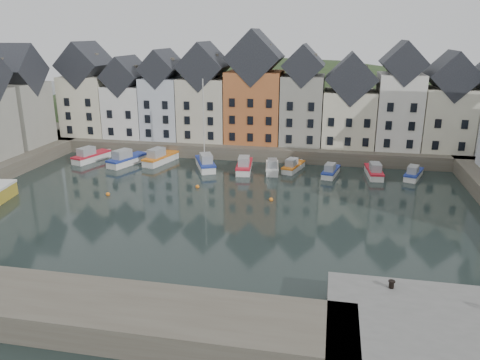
# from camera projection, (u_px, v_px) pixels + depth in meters

# --- Properties ---
(ground) EXTENTS (260.00, 260.00, 0.00)m
(ground) POSITION_uv_depth(u_px,v_px,m) (212.00, 212.00, 52.20)
(ground) COLOR black
(ground) RESTS_ON ground
(far_quay) EXTENTS (90.00, 16.00, 2.00)m
(far_quay) POSITION_uv_depth(u_px,v_px,m) (256.00, 144.00, 79.95)
(far_quay) COLOR #534C3F
(far_quay) RESTS_ON ground
(near_quay) EXTENTS (18.00, 10.00, 2.00)m
(near_quay) POSITION_uv_depth(u_px,v_px,m) (473.00, 338.00, 29.09)
(near_quay) COLOR #60605E
(near_quay) RESTS_ON ground
(hillside) EXTENTS (153.60, 70.40, 64.00)m
(hillside) POSITION_uv_depth(u_px,v_px,m) (273.00, 198.00, 109.97)
(hillside) COLOR #213118
(hillside) RESTS_ON ground
(far_terrace) EXTENTS (72.37, 8.16, 17.78)m
(far_terrace) POSITION_uv_depth(u_px,v_px,m) (274.00, 100.00, 75.10)
(far_terrace) COLOR beige
(far_terrace) RESTS_ON far_quay
(mooring_buoys) EXTENTS (20.50, 5.50, 0.50)m
(mooring_buoys) POSITION_uv_depth(u_px,v_px,m) (191.00, 193.00, 57.89)
(mooring_buoys) COLOR orange
(mooring_buoys) RESTS_ON ground
(boat_a) EXTENTS (3.92, 6.92, 2.54)m
(boat_a) POSITION_uv_depth(u_px,v_px,m) (91.00, 156.00, 72.77)
(boat_a) COLOR silver
(boat_a) RESTS_ON ground
(boat_b) EXTENTS (4.39, 7.31, 2.68)m
(boat_b) POSITION_uv_depth(u_px,v_px,m) (126.00, 159.00, 70.79)
(boat_b) COLOR silver
(boat_b) RESTS_ON ground
(boat_c) EXTENTS (3.87, 7.29, 2.67)m
(boat_c) POSITION_uv_depth(u_px,v_px,m) (160.00, 158.00, 71.65)
(boat_c) COLOR silver
(boat_c) RESTS_ON ground
(boat_d) EXTENTS (4.74, 7.17, 13.18)m
(boat_d) POSITION_uv_depth(u_px,v_px,m) (205.00, 163.00, 68.66)
(boat_d) COLOR silver
(boat_d) RESTS_ON ground
(boat_e) EXTENTS (2.77, 6.76, 2.52)m
(boat_e) POSITION_uv_depth(u_px,v_px,m) (244.00, 166.00, 67.50)
(boat_e) COLOR silver
(boat_e) RESTS_ON ground
(boat_f) EXTENTS (2.53, 5.93, 2.20)m
(boat_f) POSITION_uv_depth(u_px,v_px,m) (272.00, 168.00, 67.04)
(boat_f) COLOR silver
(boat_f) RESTS_ON ground
(boat_g) EXTENTS (3.12, 5.80, 2.13)m
(boat_g) POSITION_uv_depth(u_px,v_px,m) (293.00, 166.00, 67.69)
(boat_g) COLOR silver
(boat_g) RESTS_ON ground
(boat_h) EXTENTS (2.66, 5.58, 2.06)m
(boat_h) POSITION_uv_depth(u_px,v_px,m) (331.00, 171.00, 65.34)
(boat_h) COLOR silver
(boat_h) RESTS_ON ground
(boat_i) EXTENTS (2.38, 6.13, 2.30)m
(boat_i) POSITION_uv_depth(u_px,v_px,m) (374.00, 172.00, 64.98)
(boat_i) COLOR silver
(boat_i) RESTS_ON ground
(boat_j) EXTENTS (3.39, 5.71, 2.09)m
(boat_j) POSITION_uv_depth(u_px,v_px,m) (413.00, 174.00, 64.17)
(boat_j) COLOR silver
(boat_j) RESTS_ON ground
(mooring_bollard) EXTENTS (0.48, 0.48, 0.56)m
(mooring_bollard) POSITION_uv_depth(u_px,v_px,m) (392.00, 284.00, 32.83)
(mooring_bollard) COLOR black
(mooring_bollard) RESTS_ON near_quay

